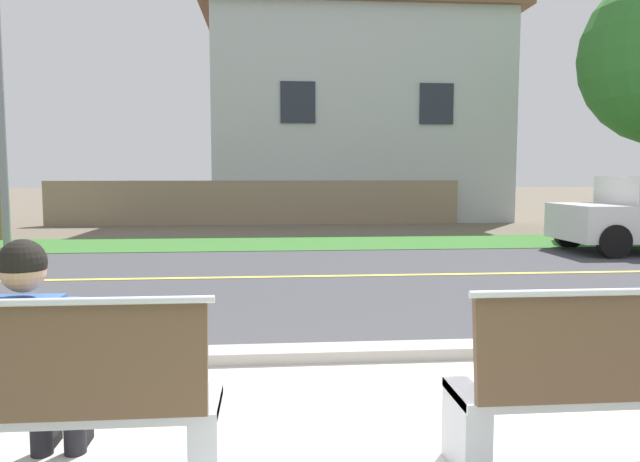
{
  "coord_description": "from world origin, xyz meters",
  "views": [
    {
      "loc": [
        -0.35,
        -2.54,
        1.55
      ],
      "look_at": [
        0.16,
        3.38,
        1.0
      ],
      "focal_mm": 33.46,
      "sensor_mm": 36.0,
      "label": 1
    }
  ],
  "objects_px": {
    "streetlamp": "(2,53)",
    "seated_person_blue": "(34,352)",
    "bench_right": "(631,388)",
    "bench_left": "(23,407)"
  },
  "relations": [
    {
      "from": "seated_person_blue",
      "to": "bench_right",
      "type": "bearing_deg",
      "value": -3.22
    },
    {
      "from": "seated_person_blue",
      "to": "streetlamp",
      "type": "height_order",
      "value": "streetlamp"
    },
    {
      "from": "streetlamp",
      "to": "bench_left",
      "type": "bearing_deg",
      "value": -67.32
    },
    {
      "from": "bench_left",
      "to": "seated_person_blue",
      "type": "xyz_separation_m",
      "value": [
        -0.0,
        0.17,
        0.22
      ]
    },
    {
      "from": "seated_person_blue",
      "to": "streetlamp",
      "type": "bearing_deg",
      "value": 113.0
    },
    {
      "from": "bench_left",
      "to": "seated_person_blue",
      "type": "bearing_deg",
      "value": 91.48
    },
    {
      "from": "bench_right",
      "to": "bench_left",
      "type": "bearing_deg",
      "value": 180.0
    },
    {
      "from": "bench_right",
      "to": "streetlamp",
      "type": "distance_m",
      "value": 13.41
    },
    {
      "from": "streetlamp",
      "to": "seated_person_blue",
      "type": "bearing_deg",
      "value": -67.0
    },
    {
      "from": "bench_left",
      "to": "streetlamp",
      "type": "bearing_deg",
      "value": 112.68
    }
  ]
}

